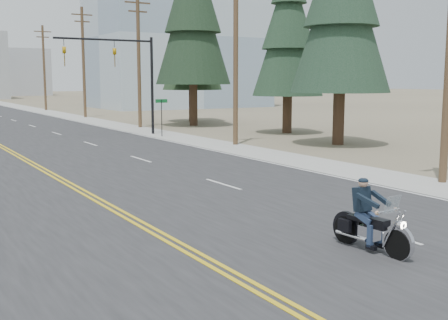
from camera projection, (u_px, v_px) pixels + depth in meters
sidewalk_right at (38, 110)px, 73.73m from camera, size 3.00×200.00×0.01m
traffic_mast_right at (125, 66)px, 39.54m from camera, size 7.10×0.26×7.00m
street_sign at (162, 111)px, 39.22m from camera, size 0.90×0.06×2.62m
utility_pole_b at (236, 46)px, 33.57m from camera, size 2.20×0.30×11.50m
utility_pole_c at (139, 58)px, 46.32m from camera, size 2.20×0.30×11.00m
utility_pole_d at (83, 61)px, 58.99m from camera, size 2.20×0.30×11.50m
utility_pole_e at (44, 66)px, 73.43m from camera, size 2.20×0.30×11.00m
glass_building at (177, 39)px, 82.81m from camera, size 24.00×16.00×20.00m
haze_bldg_c at (128, 57)px, 120.95m from camera, size 16.00×12.00×18.00m
haze_bldg_e at (18, 72)px, 147.59m from camera, size 14.00×14.00×12.00m
motorcyclist at (372, 216)px, 12.89m from camera, size 1.05×2.21×1.69m
conifer_mid at (289, 24)px, 41.08m from camera, size 5.23×5.23×13.95m
conifer_tall at (193, 5)px, 47.67m from camera, size 6.46×6.46×17.94m
conifer_far at (192, 29)px, 52.87m from camera, size 5.67×5.67×15.19m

